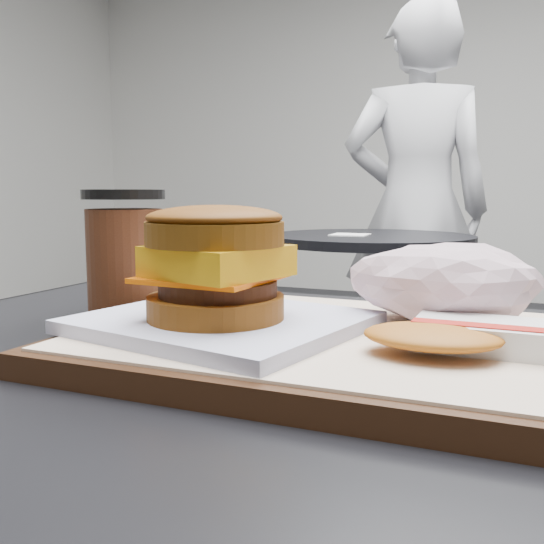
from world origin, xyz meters
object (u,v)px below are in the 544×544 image
Objects in this scene: coffee_cup at (125,257)px; neighbor_table at (369,292)px; breakfast_sandwich at (218,278)px; hash_brown at (462,336)px; serving_tray at (342,345)px; patron at (416,209)px; crumpled_wrapper at (444,283)px.

coffee_cup reaches higher than neighbor_table.
neighbor_table is at bearing 100.05° from breakfast_sandwich.
coffee_cup is (-0.32, 0.09, 0.03)m from hash_brown.
serving_tray is 3.18× the size of hash_brown.
serving_tray reaches higher than neighbor_table.
serving_tray is 1.73× the size of breakfast_sandwich.
patron reaches higher than serving_tray.
breakfast_sandwich is at bearing -32.10° from coffee_cup.
breakfast_sandwich is (-0.08, -0.03, 0.05)m from serving_tray.
neighbor_table is at bearing 103.16° from serving_tray.
breakfast_sandwich is 0.13× the size of patron.
serving_tray is at bearing 163.16° from hash_brown.
hash_brown reaches higher than neighbor_table.
crumpled_wrapper is at bearing 87.24° from patron.
neighbor_table is (-0.46, 1.64, -0.25)m from hash_brown.
coffee_cup is (-0.15, 0.10, -0.00)m from breakfast_sandwich.
serving_tray is 0.51× the size of neighbor_table.
breakfast_sandwich is 1.54× the size of crumpled_wrapper.
breakfast_sandwich is 1.69m from neighbor_table.
crumpled_wrapper is (-0.02, 0.09, 0.02)m from hash_brown.
serving_tray is at bearing 85.30° from patron.
hash_brown is 1.72m from neighbor_table.
crumpled_wrapper is at bearing 43.36° from serving_tray.
hash_brown is 0.34m from coffee_cup.
patron is (0.06, 0.53, 0.27)m from neighbor_table.
serving_tray is 1.67m from neighbor_table.
serving_tray is at bearing -14.50° from coffee_cup.
coffee_cup reaches higher than serving_tray.
breakfast_sandwich reaches higher than neighbor_table.
crumpled_wrapper is 2.11m from patron.
neighbor_table is at bearing 95.11° from coffee_cup.
coffee_cup reaches higher than crumpled_wrapper.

